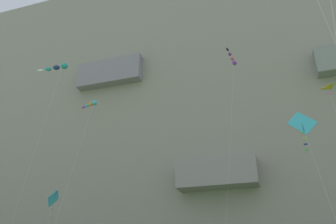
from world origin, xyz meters
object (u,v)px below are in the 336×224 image
kite_diamond_far_right (53,200)px  kite_windsock_far_left (57,68)px  kite_delta_upper_left (333,97)px  kite_windsock_low_left (91,105)px  kite_diamond_upper_right (303,125)px  kite_windsock_mid_right (232,60)px

kite_diamond_far_right → kite_windsock_far_left: size_ratio=0.44×
kite_delta_upper_left → kite_windsock_low_left: bearing=-160.3°
kite_windsock_far_left → kite_windsock_low_left: bearing=-25.2°
kite_diamond_upper_right → kite_windsock_low_left: bearing=171.6°
kite_windsock_low_left → kite_diamond_upper_right: 23.64m
kite_windsock_low_left → kite_delta_upper_left: kite_delta_upper_left is taller
kite_windsock_low_left → kite_windsock_mid_right: kite_windsock_mid_right is taller
kite_diamond_far_right → kite_windsock_far_left: 18.61m
kite_windsock_mid_right → kite_windsock_far_left: kite_windsock_far_left is taller
kite_delta_upper_left → kite_windsock_far_left: bearing=-171.1°
kite_windsock_far_left → kite_diamond_upper_right: 35.96m
kite_windsock_low_left → kite_diamond_upper_right: kite_windsock_low_left is taller
kite_windsock_far_left → kite_diamond_upper_right: size_ratio=2.00×
kite_delta_upper_left → kite_diamond_far_right: 37.85m
kite_delta_upper_left → kite_windsock_mid_right: size_ratio=0.79×
kite_windsock_far_left → kite_diamond_upper_right: kite_windsock_far_left is taller
kite_diamond_far_right → kite_delta_upper_left: bearing=3.1°
kite_windsock_low_left → kite_windsock_far_left: size_ratio=0.69×
kite_diamond_far_right → kite_windsock_low_left: bearing=-40.7°
kite_delta_upper_left → kite_diamond_far_right: kite_delta_upper_left is taller
kite_windsock_low_left → kite_windsock_far_left: bearing=154.8°
kite_delta_upper_left → kite_windsock_mid_right: kite_windsock_mid_right is taller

